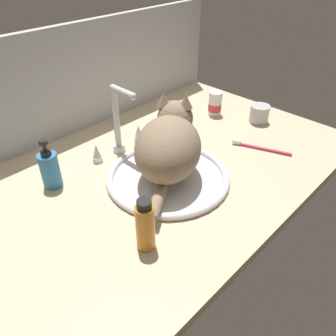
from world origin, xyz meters
TOP-DOWN VIEW (x-y plane):
  - countertop at (0.00, 0.00)cm, footprint 122.44×76.07cm
  - backsplash_wall at (0.00, 39.23)cm, footprint 122.44×2.40cm
  - sink_basin at (-3.16, -4.99)cm, footprint 35.77×35.77cm
  - faucet at (-3.16, 16.46)cm, footprint 20.53×11.80cm
  - cat at (-1.71, -4.05)cm, footprint 33.22×28.28cm
  - metal_jar at (46.29, -4.57)cm, footprint 7.20×7.20cm
  - soap_pump_bottle at (-27.81, 16.53)cm, footprint 5.28×5.28cm
  - amber_bottle at (-24.84, -18.96)cm, footprint 4.35×4.35cm
  - pill_bottle at (39.75, 11.24)cm, footprint 5.17×5.17cm
  - toothbrush at (29.66, -15.56)cm, footprint 7.92×18.52cm

SIDE VIEW (x-z plane):
  - countertop at x=0.00cm, z-range 0.00..3.00cm
  - toothbrush at x=29.66cm, z-range 2.76..4.46cm
  - sink_basin at x=-3.16cm, z-range 2.86..4.87cm
  - metal_jar at x=46.29cm, z-range 3.02..9.52cm
  - pill_bottle at x=39.75cm, z-range 2.67..11.91cm
  - soap_pump_bottle at x=-27.81cm, z-range 1.16..16.09cm
  - amber_bottle at x=-24.84cm, z-range 2.64..16.28cm
  - faucet at x=-3.16cm, z-range 0.53..23.38cm
  - cat at x=-1.71cm, z-range 3.74..24.27cm
  - backsplash_wall at x=0.00cm, z-range 0.00..38.96cm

